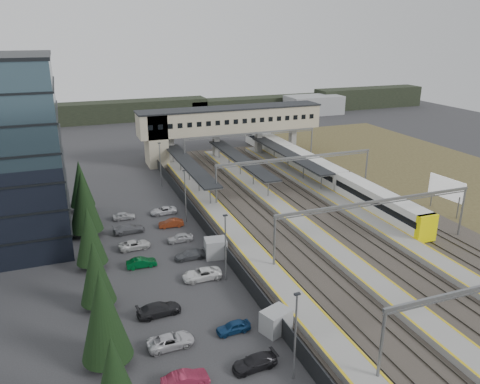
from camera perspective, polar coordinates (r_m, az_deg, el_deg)
name	(u,v)px	position (r m, az deg, el deg)	size (l,w,h in m)	color
ground	(263,241)	(63.59, 2.77, -6.01)	(220.00, 220.00, 0.00)	#2B2B2D
conifer_row	(92,246)	(53.66, -17.65, -6.29)	(4.42, 49.82, 9.50)	black
car_park	(170,272)	(55.30, -8.51, -9.66)	(10.57, 44.08, 1.29)	silver
lampposts	(202,216)	(60.45, -4.63, -2.96)	(0.50, 53.25, 8.07)	gray
fence	(206,227)	(65.45, -4.21, -4.31)	(0.08, 90.00, 2.00)	#26282B
relay_cabin_near	(276,321)	(45.90, 4.41, -15.40)	(3.19, 2.77, 2.23)	gray
relay_cabin_far	(216,248)	(58.99, -2.99, -6.84)	(2.92, 2.54, 2.42)	gray
rail_corridor	(306,217)	(71.40, 8.08, -3.00)	(34.00, 90.00, 0.92)	#343129
canopies	(240,159)	(88.25, 0.05, 4.06)	(23.10, 30.00, 3.28)	black
footbridge	(219,123)	(101.35, -2.60, 8.38)	(40.40, 6.40, 11.20)	tan
gantries	(331,183)	(69.11, 11.03, 1.11)	(28.40, 62.28, 7.17)	gray
train	(313,167)	(90.11, 8.86, 2.98)	(2.99, 62.51, 3.77)	white
billboard	(446,189)	(78.45, 23.86, 0.30)	(0.91, 6.49, 5.64)	gray
treeline_far	(218,107)	(154.21, -2.73, 10.31)	(170.00, 19.00, 7.00)	black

